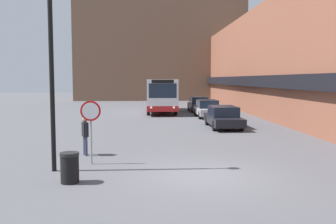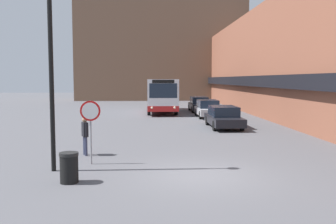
{
  "view_description": "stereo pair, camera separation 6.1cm",
  "coord_description": "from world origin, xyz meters",
  "px_view_note": "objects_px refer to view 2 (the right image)",
  "views": [
    {
      "loc": [
        -1.68,
        -12.17,
        3.19
      ],
      "look_at": [
        -0.78,
        5.92,
        1.61
      ],
      "focal_mm": 40.0,
      "sensor_mm": 36.0,
      "label": 1
    },
    {
      "loc": [
        -1.61,
        -12.17,
        3.19
      ],
      "look_at": [
        -0.78,
        5.92,
        1.61
      ],
      "focal_mm": 40.0,
      "sensor_mm": 36.0,
      "label": 2
    }
  ],
  "objects_px": {
    "stop_sign": "(90,118)",
    "street_lamp": "(59,51)",
    "pedestrian": "(85,132)",
    "trash_bin": "(69,168)",
    "parked_car_middle": "(208,109)",
    "parked_car_front": "(224,117)",
    "city_bus": "(162,94)",
    "parked_car_back": "(199,104)"
  },
  "relations": [
    {
      "from": "parked_car_middle",
      "to": "pedestrian",
      "type": "height_order",
      "value": "pedestrian"
    },
    {
      "from": "parked_car_middle",
      "to": "trash_bin",
      "type": "height_order",
      "value": "parked_car_middle"
    },
    {
      "from": "parked_car_front",
      "to": "trash_bin",
      "type": "distance_m",
      "value": 14.9
    },
    {
      "from": "parked_car_front",
      "to": "stop_sign",
      "type": "distance_m",
      "value": 12.64
    },
    {
      "from": "parked_car_front",
      "to": "parked_car_middle",
      "type": "bearing_deg",
      "value": 90.0
    },
    {
      "from": "pedestrian",
      "to": "parked_car_middle",
      "type": "bearing_deg",
      "value": 131.73
    },
    {
      "from": "city_bus",
      "to": "street_lamp",
      "type": "relative_size",
      "value": 1.51
    },
    {
      "from": "parked_car_middle",
      "to": "pedestrian",
      "type": "xyz_separation_m",
      "value": [
        -7.59,
        -15.66,
        0.24
      ]
    },
    {
      "from": "stop_sign",
      "to": "pedestrian",
      "type": "height_order",
      "value": "stop_sign"
    },
    {
      "from": "parked_car_back",
      "to": "street_lamp",
      "type": "distance_m",
      "value": 25.55
    },
    {
      "from": "parked_car_back",
      "to": "stop_sign",
      "type": "bearing_deg",
      "value": -107.08
    },
    {
      "from": "city_bus",
      "to": "parked_car_front",
      "type": "xyz_separation_m",
      "value": [
        3.77,
        -12.08,
        -1.03
      ]
    },
    {
      "from": "city_bus",
      "to": "parked_car_back",
      "type": "xyz_separation_m",
      "value": [
        3.77,
        0.54,
        -1.02
      ]
    },
    {
      "from": "stop_sign",
      "to": "street_lamp",
      "type": "bearing_deg",
      "value": -131.17
    },
    {
      "from": "parked_car_front",
      "to": "pedestrian",
      "type": "distance_m",
      "value": 11.56
    },
    {
      "from": "pedestrian",
      "to": "trash_bin",
      "type": "relative_size",
      "value": 1.71
    },
    {
      "from": "pedestrian",
      "to": "parked_car_front",
      "type": "bearing_deg",
      "value": 116.53
    },
    {
      "from": "parked_car_front",
      "to": "parked_car_back",
      "type": "bearing_deg",
      "value": 90.0
    },
    {
      "from": "stop_sign",
      "to": "street_lamp",
      "type": "xyz_separation_m",
      "value": [
        -0.87,
        -0.99,
        2.42
      ]
    },
    {
      "from": "parked_car_back",
      "to": "trash_bin",
      "type": "height_order",
      "value": "parked_car_back"
    },
    {
      "from": "parked_car_middle",
      "to": "stop_sign",
      "type": "relative_size",
      "value": 1.96
    },
    {
      "from": "parked_car_middle",
      "to": "trash_bin",
      "type": "distance_m",
      "value": 21.22
    },
    {
      "from": "city_bus",
      "to": "parked_car_back",
      "type": "distance_m",
      "value": 3.94
    },
    {
      "from": "street_lamp",
      "to": "pedestrian",
      "type": "xyz_separation_m",
      "value": [
        0.36,
        2.7,
        -3.19
      ]
    },
    {
      "from": "parked_car_front",
      "to": "stop_sign",
      "type": "height_order",
      "value": "stop_sign"
    },
    {
      "from": "parked_car_middle",
      "to": "stop_sign",
      "type": "height_order",
      "value": "stop_sign"
    },
    {
      "from": "street_lamp",
      "to": "trash_bin",
      "type": "bearing_deg",
      "value": -68.84
    },
    {
      "from": "pedestrian",
      "to": "street_lamp",
      "type": "bearing_deg",
      "value": -29.94
    },
    {
      "from": "stop_sign",
      "to": "parked_car_back",
      "type": "bearing_deg",
      "value": 72.92
    },
    {
      "from": "city_bus",
      "to": "parked_car_back",
      "type": "bearing_deg",
      "value": 8.19
    },
    {
      "from": "parked_car_middle",
      "to": "trash_bin",
      "type": "xyz_separation_m",
      "value": [
        -7.35,
        -19.91,
        -0.26
      ]
    },
    {
      "from": "pedestrian",
      "to": "stop_sign",
      "type": "bearing_deg",
      "value": -5.69
    },
    {
      "from": "parked_car_middle",
      "to": "street_lamp",
      "type": "xyz_separation_m",
      "value": [
        -7.95,
        -18.36,
        3.43
      ]
    },
    {
      "from": "street_lamp",
      "to": "parked_car_middle",
      "type": "bearing_deg",
      "value": 66.59
    },
    {
      "from": "parked_car_middle",
      "to": "parked_car_front",
      "type": "bearing_deg",
      "value": -90.0
    },
    {
      "from": "parked_car_middle",
      "to": "stop_sign",
      "type": "xyz_separation_m",
      "value": [
        -7.08,
        -17.36,
        1.01
      ]
    },
    {
      "from": "parked_car_back",
      "to": "street_lamp",
      "type": "xyz_separation_m",
      "value": [
        -7.95,
        -24.04,
        3.44
      ]
    },
    {
      "from": "pedestrian",
      "to": "trash_bin",
      "type": "bearing_deg",
      "value": -19.14
    },
    {
      "from": "city_bus",
      "to": "parked_car_middle",
      "type": "height_order",
      "value": "city_bus"
    },
    {
      "from": "parked_car_back",
      "to": "trash_bin",
      "type": "relative_size",
      "value": 4.71
    },
    {
      "from": "parked_car_front",
      "to": "trash_bin",
      "type": "bearing_deg",
      "value": -119.55
    },
    {
      "from": "parked_car_middle",
      "to": "street_lamp",
      "type": "height_order",
      "value": "street_lamp"
    }
  ]
}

